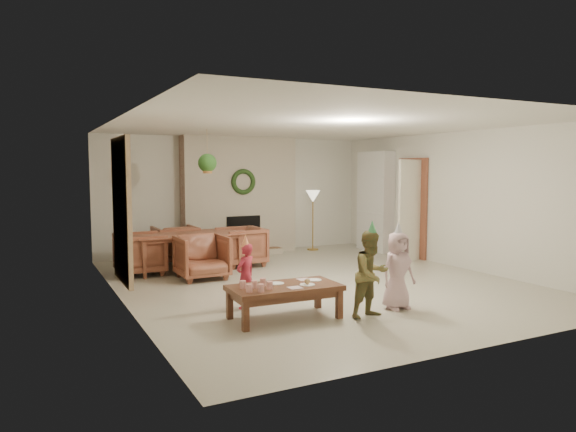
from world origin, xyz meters
TOP-DOWN VIEW (x-y plane):
  - floor at (0.00, 0.00)m, footprint 7.00×7.00m
  - ceiling at (0.00, 0.00)m, footprint 7.00×7.00m
  - wall_back at (0.00, 3.50)m, footprint 7.00×0.00m
  - wall_front at (0.00, -3.50)m, footprint 7.00×0.00m
  - wall_left at (-3.00, 0.00)m, footprint 0.00×7.00m
  - wall_right at (3.00, 0.00)m, footprint 0.00×7.00m
  - fireplace_mass at (0.00, 3.30)m, footprint 2.50×0.40m
  - fireplace_hearth at (0.00, 2.95)m, footprint 1.60×0.30m
  - fireplace_firebox at (0.00, 3.12)m, footprint 0.75×0.12m
  - fireplace_wreath at (0.00, 3.07)m, footprint 0.54×0.10m
  - floor_lamp_base at (1.64, 3.00)m, footprint 0.25×0.25m
  - floor_lamp_post at (1.64, 3.00)m, footprint 0.03×0.03m
  - floor_lamp_shade at (1.64, 3.00)m, footprint 0.32×0.32m
  - bookshelf_carcass at (2.84, 2.30)m, footprint 0.30×1.00m
  - bookshelf_shelf_a at (2.82, 2.30)m, footprint 0.30×0.92m
  - bookshelf_shelf_b at (2.82, 2.30)m, footprint 0.30×0.92m
  - bookshelf_shelf_c at (2.82, 2.30)m, footprint 0.30×0.92m
  - bookshelf_shelf_d at (2.82, 2.30)m, footprint 0.30×0.92m
  - books_row_lower at (2.80, 2.15)m, footprint 0.20×0.40m
  - books_row_mid at (2.80, 2.35)m, footprint 0.20×0.44m
  - books_row_upper at (2.80, 2.20)m, footprint 0.20×0.36m
  - door_frame at (2.96, 1.20)m, footprint 0.05×0.86m
  - door_leaf at (2.58, 0.82)m, footprint 0.77×0.32m
  - curtain_panel at (-2.96, 0.20)m, footprint 0.06×1.20m
  - dining_table at (-1.56, 1.90)m, footprint 1.89×1.06m
  - dining_chair_near at (-1.55, 1.07)m, footprint 0.79×0.81m
  - dining_chair_far at (-1.56, 2.73)m, footprint 0.79×0.81m
  - dining_chair_left at (-2.39, 1.90)m, footprint 0.81×0.79m
  - dining_chair_right at (-0.52, 1.91)m, footprint 0.81×0.79m
  - hanging_plant_cord at (-1.30, 1.50)m, footprint 0.01×0.01m
  - hanging_plant_pot at (-1.30, 1.50)m, footprint 0.16×0.16m
  - hanging_plant_foliage at (-1.30, 1.50)m, footprint 0.32×0.32m
  - coffee_table_top at (-1.38, -1.64)m, footprint 1.36×0.71m
  - coffee_table_apron at (-1.38, -1.64)m, footprint 1.25×0.60m
  - coffee_leg_fl at (-1.99, -1.89)m, footprint 0.07×0.07m
  - coffee_leg_fr at (-0.78, -1.93)m, footprint 0.07×0.07m
  - coffee_leg_bl at (-1.98, -1.35)m, footprint 0.07×0.07m
  - coffee_leg_br at (-0.76, -1.38)m, footprint 0.07×0.07m
  - cup_a at (-1.90, -1.78)m, footprint 0.07×0.07m
  - cup_b at (-1.89, -1.57)m, footprint 0.07×0.07m
  - cup_c at (-1.78, -1.83)m, footprint 0.07×0.07m
  - cup_d at (-1.77, -1.62)m, footprint 0.07×0.07m
  - cup_e at (-1.63, -1.75)m, footprint 0.07×0.07m
  - cup_f at (-1.62, -1.55)m, footprint 0.07×0.07m
  - plate_a at (-1.43, -1.51)m, footprint 0.19×0.19m
  - plate_b at (-1.12, -1.75)m, footprint 0.19×0.19m
  - plate_c at (-0.91, -1.55)m, footprint 0.19×0.19m
  - food_scoop at (-1.12, -1.75)m, footprint 0.07×0.07m
  - napkin_left at (-1.33, -1.82)m, footprint 0.16×0.16m
  - napkin_right at (-1.01, -1.46)m, footprint 0.16×0.16m
  - child_red at (-1.61, -0.98)m, footprint 0.37×0.32m
  - party_hat_red at (-1.61, -0.98)m, footprint 0.13×0.13m
  - child_plaid at (-0.40, -2.05)m, footprint 0.58×0.49m
  - party_hat_plaid at (-0.40, -2.05)m, footprint 0.15×0.15m
  - child_pink at (0.13, -1.89)m, footprint 0.51×0.34m
  - party_hat_pink at (0.13, -1.89)m, footprint 0.15×0.15m

SIDE VIEW (x-z plane):
  - floor at x=0.00m, z-range 0.00..0.00m
  - floor_lamp_base at x=1.64m, z-range 0.00..0.03m
  - fireplace_hearth at x=0.00m, z-range 0.00..0.12m
  - coffee_leg_fl at x=-1.99m, z-range 0.00..0.35m
  - coffee_leg_fr at x=-0.78m, z-range 0.00..0.35m
  - coffee_leg_bl at x=-1.98m, z-range 0.00..0.35m
  - coffee_leg_br at x=-0.76m, z-range 0.00..0.35m
  - coffee_table_apron at x=-1.38m, z-range 0.27..0.35m
  - dining_table at x=-1.56m, z-range 0.00..0.66m
  - dining_chair_near at x=-1.55m, z-range 0.00..0.73m
  - dining_chair_far at x=-1.56m, z-range 0.00..0.73m
  - dining_chair_left at x=-2.39m, z-range 0.00..0.73m
  - dining_chair_right at x=-0.52m, z-range 0.00..0.73m
  - coffee_table_top at x=-1.38m, z-range 0.35..0.41m
  - napkin_left at x=-1.33m, z-range 0.41..0.42m
  - napkin_right at x=-1.01m, z-range 0.41..0.42m
  - plate_a at x=-1.43m, z-range 0.41..0.42m
  - plate_b at x=-1.12m, z-range 0.41..0.42m
  - plate_c at x=-0.91m, z-range 0.41..0.42m
  - child_red at x=-1.61m, z-range 0.00..0.86m
  - fireplace_firebox at x=0.00m, z-range 0.07..0.82m
  - bookshelf_shelf_a at x=2.82m, z-range 0.43..0.47m
  - food_scoop at x=-1.12m, z-range 0.42..0.49m
  - cup_a at x=-1.90m, z-range 0.41..0.50m
  - cup_b at x=-1.89m, z-range 0.41..0.50m
  - cup_c at x=-1.78m, z-range 0.41..0.50m
  - cup_d at x=-1.77m, z-range 0.41..0.50m
  - cup_e at x=-1.63m, z-range 0.41..0.50m
  - cup_f at x=-1.62m, z-range 0.41..0.50m
  - child_pink at x=0.13m, z-range 0.00..1.01m
  - child_plaid at x=-0.40m, z-range 0.00..1.07m
  - books_row_lower at x=2.80m, z-range 0.47..0.71m
  - floor_lamp_post at x=1.64m, z-range 0.02..1.23m
  - bookshelf_shelf_b at x=2.82m, z-range 0.83..0.86m
  - party_hat_red at x=-1.61m, z-range 0.81..0.97m
  - books_row_mid at x=2.80m, z-range 0.87..1.11m
  - door_leaf at x=2.58m, z-range 0.00..2.00m
  - door_frame at x=2.96m, z-range 0.00..2.04m
  - party_hat_pink at x=0.13m, z-range 0.96..1.14m
  - bookshelf_carcass at x=2.84m, z-range 0.00..2.20m
  - party_hat_plaid at x=-0.40m, z-range 1.02..1.20m
  - floor_lamp_shade at x=1.64m, z-range 1.07..1.34m
  - wall_back at x=0.00m, z-range -2.25..4.75m
  - wall_front at x=0.00m, z-range -2.25..4.75m
  - wall_left at x=-3.00m, z-range -2.25..4.75m
  - wall_right at x=3.00m, z-range -2.25..4.75m
  - fireplace_mass at x=0.00m, z-range 0.00..2.50m
  - bookshelf_shelf_c at x=2.82m, z-range 1.24..1.26m
  - curtain_panel at x=-2.96m, z-range 0.25..2.25m
  - books_row_upper at x=2.80m, z-range 1.27..1.49m
  - fireplace_wreath at x=0.00m, z-range 1.28..1.82m
  - bookshelf_shelf_d at x=2.82m, z-range 1.64..1.66m
  - hanging_plant_pot at x=-1.30m, z-range 1.74..1.86m
  - hanging_plant_foliage at x=-1.30m, z-range 1.76..2.08m
  - hanging_plant_cord at x=-1.30m, z-range 1.80..2.50m
  - ceiling at x=0.00m, z-range 2.50..2.50m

